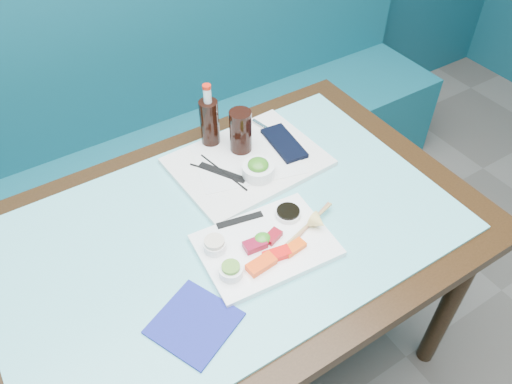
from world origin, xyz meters
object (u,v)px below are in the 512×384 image
seaweed_bowl (258,171)px  sashimi_plate (266,246)px  serving_tray (248,162)px  cola_glass (241,131)px  booth_bench (131,162)px  dining_table (228,250)px  cola_bottle_body (210,125)px  blue_napkin (194,323)px

seaweed_bowl → sashimi_plate: bearing=-118.3°
serving_tray → seaweed_bowl: size_ratio=4.64×
serving_tray → cola_glass: size_ratio=3.14×
booth_bench → seaweed_bowl: 0.85m
booth_bench → cola_glass: booth_bench is taller
dining_table → serving_tray: size_ratio=3.17×
cola_glass → sashimi_plate: bearing=-111.8°
booth_bench → cola_glass: bearing=-71.6°
cola_glass → booth_bench: bearing=108.4°
seaweed_bowl → cola_bottle_body: size_ratio=0.57×
dining_table → cola_glass: cola_glass is taller
seaweed_bowl → cola_bottle_body: (-0.04, 0.21, 0.05)m
booth_bench → seaweed_bowl: (0.18, -0.72, 0.42)m
sashimi_plate → blue_napkin: size_ratio=1.98×
booth_bench → sashimi_plate: (0.05, -0.95, 0.39)m
booth_bench → sashimi_plate: booth_bench is taller
sashimi_plate → cola_glass: bearing=73.0°
dining_table → sashimi_plate: (0.05, -0.11, 0.10)m
booth_bench → cola_glass: (0.20, -0.59, 0.47)m
booth_bench → serving_tray: (0.19, -0.65, 0.39)m
dining_table → booth_bench: bearing=90.0°
booth_bench → dining_table: 0.89m
booth_bench → cola_bottle_body: size_ratio=17.86×
serving_tray → cola_glass: cola_glass is taller
sashimi_plate → serving_tray: same height
cola_bottle_body → blue_napkin: cola_bottle_body is taller
cola_bottle_body → blue_napkin: bearing=-122.4°
serving_tray → seaweed_bowl: (-0.01, -0.07, 0.03)m
dining_table → serving_tray: 0.29m
booth_bench → blue_napkin: (-0.21, -1.05, 0.39)m
booth_bench → seaweed_bowl: size_ratio=31.53×
sashimi_plate → blue_napkin: (-0.26, -0.10, -0.01)m
serving_tray → cola_bottle_body: (-0.05, 0.14, 0.08)m
dining_table → cola_bottle_body: bearing=67.6°
seaweed_bowl → cola_glass: 0.14m
dining_table → sashimi_plate: bearing=-64.7°
booth_bench → dining_table: booth_bench is taller
cola_glass → serving_tray: bearing=-100.3°
cola_bottle_body → seaweed_bowl: bearing=-79.0°
sashimi_plate → serving_tray: 0.33m
booth_bench → cola_glass: size_ratio=21.35×
dining_table → sashimi_plate: size_ratio=4.13×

